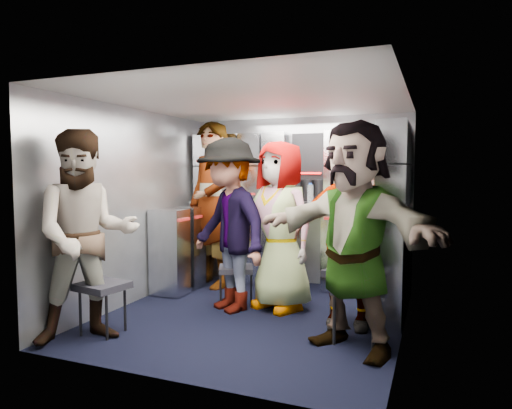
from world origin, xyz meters
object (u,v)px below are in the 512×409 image
at_px(jump_seat_center, 285,271).
at_px(jump_seat_mid_right, 350,276).
at_px(jump_seat_near_left, 102,288).
at_px(attendant_arc_a, 86,236).
at_px(jump_seat_near_right, 357,290).
at_px(attendant_standing, 211,205).
at_px(attendant_arc_e, 354,236).
at_px(attendant_arc_d, 347,237).
at_px(attendant_arc_c, 280,226).
at_px(attendant_arc_b, 229,225).
at_px(jump_seat_mid_left, 236,271).

xyz_separation_m(jump_seat_center, jump_seat_mid_right, (0.75, -0.31, 0.08)).
bearing_deg(jump_seat_near_left, attendant_arc_a, -90.00).
bearing_deg(attendant_arc_a, jump_seat_near_right, -24.43).
relative_size(jump_seat_near_left, attendant_standing, 0.22).
xyz_separation_m(jump_seat_near_right, attendant_arc_e, (0.00, -0.18, 0.47)).
relative_size(attendant_standing, attendant_arc_d, 1.23).
bearing_deg(jump_seat_center, jump_seat_near_right, -43.10).
bearing_deg(attendant_arc_e, jump_seat_near_right, 116.44).
bearing_deg(attendant_arc_d, attendant_standing, 147.23).
distance_m(jump_seat_mid_right, attendant_arc_c, 0.87).
bearing_deg(attendant_arc_a, attendant_arc_e, -28.84).
distance_m(jump_seat_center, attendant_arc_a, 2.10).
bearing_deg(attendant_arc_a, jump_seat_near_left, 44.69).
height_order(attendant_standing, attendant_arc_b, attendant_standing).
height_order(jump_seat_center, attendant_arc_d, attendant_arc_d).
height_order(attendant_arc_c, attendant_arc_d, attendant_arc_c).
relative_size(jump_seat_center, jump_seat_near_right, 0.80).
relative_size(jump_seat_near_left, attendant_arc_a, 0.26).
xyz_separation_m(jump_seat_center, attendant_arc_a, (-1.20, -1.64, 0.53)).
bearing_deg(jump_seat_center, jump_seat_mid_left, -152.62).
relative_size(jump_seat_near_left, attendant_arc_b, 0.26).
xyz_separation_m(attendant_arc_c, attendant_arc_e, (0.90, -0.84, 0.05)).
bearing_deg(attendant_arc_d, jump_seat_center, 139.75).
bearing_deg(attendant_arc_a, jump_seat_mid_left, 16.96).
relative_size(jump_seat_near_left, attendant_arc_e, 0.25).
distance_m(jump_seat_mid_right, attendant_arc_e, 0.87).
distance_m(jump_seat_mid_right, attendant_arc_a, 2.41).
bearing_deg(jump_seat_mid_left, attendant_arc_d, -11.28).
relative_size(attendant_arc_c, attendant_arc_e, 0.95).
xyz_separation_m(jump_seat_near_left, jump_seat_mid_left, (0.73, 1.22, -0.03)).
bearing_deg(jump_seat_near_left, jump_seat_center, 50.49).
xyz_separation_m(jump_seat_mid_left, attendant_standing, (-0.61, 0.63, 0.65)).
distance_m(attendant_standing, attendant_arc_e, 2.43).
bearing_deg(attendant_arc_d, jump_seat_mid_left, 161.48).
distance_m(jump_seat_center, attendant_arc_e, 1.47).
height_order(jump_seat_mid_right, attendant_standing, attendant_standing).
height_order(jump_seat_mid_right, attendant_arc_a, attendant_arc_a).
bearing_deg(attendant_arc_b, attendant_arc_d, 29.40).
distance_m(jump_seat_near_right, attendant_arc_b, 1.49).
xyz_separation_m(jump_seat_near_left, jump_seat_near_right, (2.10, 0.62, 0.04)).
bearing_deg(jump_seat_center, attendant_arc_c, -90.00).
bearing_deg(attendant_arc_e, attendant_arc_a, -137.09).
bearing_deg(attendant_arc_b, jump_seat_mid_left, 122.37).
bearing_deg(jump_seat_near_left, jump_seat_mid_right, 30.57).
bearing_deg(attendant_arc_c, attendant_arc_b, -128.36).
distance_m(jump_seat_mid_left, attendant_arc_d, 1.32).
distance_m(attendant_arc_c, attendant_arc_e, 1.23).
xyz_separation_m(jump_seat_near_left, attendant_arc_a, (0.00, -0.18, 0.49)).
distance_m(jump_seat_mid_left, jump_seat_mid_right, 1.22).
relative_size(jump_seat_near_right, attendant_arc_d, 0.30).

